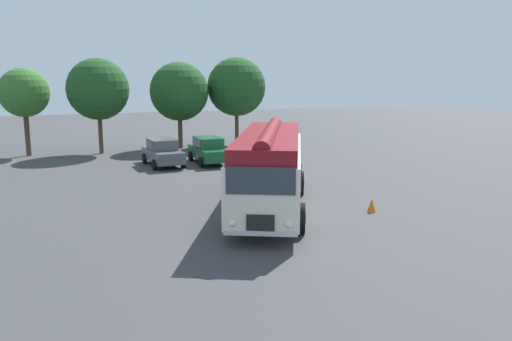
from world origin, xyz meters
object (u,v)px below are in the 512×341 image
at_px(vintage_bus, 270,165).
at_px(traffic_cone, 372,205).
at_px(car_mid_left, 209,150).
at_px(car_near_left, 163,152).

xyz_separation_m(vintage_bus, traffic_cone, (3.73, -1.94, -1.62)).
distance_m(car_mid_left, traffic_cone, 14.14).
bearing_deg(traffic_cone, vintage_bus, 152.52).
xyz_separation_m(car_near_left, car_mid_left, (2.90, -0.27, 0.00)).
relative_size(vintage_bus, traffic_cone, 18.34).
height_order(car_near_left, traffic_cone, car_near_left).
xyz_separation_m(vintage_bus, car_near_left, (-1.89, 12.20, -1.05)).
bearing_deg(car_near_left, traffic_cone, -68.33).
bearing_deg(car_mid_left, traffic_cone, -78.93).
relative_size(car_near_left, traffic_cone, 7.78).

